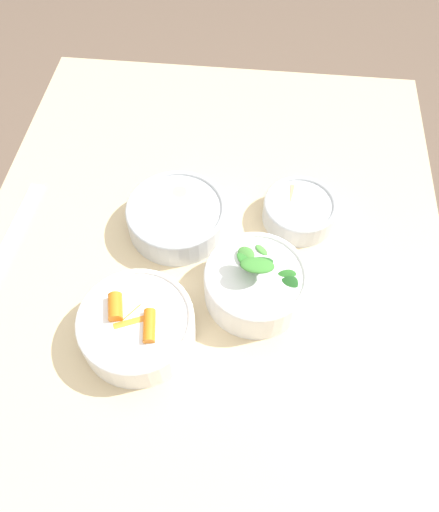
# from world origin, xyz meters

# --- Properties ---
(ground_plane) EXTENTS (10.00, 10.00, 0.00)m
(ground_plane) POSITION_xyz_m (0.00, 0.00, 0.00)
(ground_plane) COLOR brown
(dining_table) EXTENTS (1.33, 0.86, 0.78)m
(dining_table) POSITION_xyz_m (0.00, 0.00, 0.67)
(dining_table) COLOR beige
(dining_table) RESTS_ON ground_plane
(bowl_carrots) EXTENTS (0.18, 0.18, 0.07)m
(bowl_carrots) POSITION_xyz_m (-0.05, 0.09, 0.81)
(bowl_carrots) COLOR white
(bowl_carrots) RESTS_ON dining_table
(bowl_greens) EXTENTS (0.17, 0.17, 0.11)m
(bowl_greens) POSITION_xyz_m (0.04, -0.09, 0.82)
(bowl_greens) COLOR white
(bowl_greens) RESTS_ON dining_table
(bowl_beans_hotdog) EXTENTS (0.18, 0.18, 0.06)m
(bowl_beans_hotdog) POSITION_xyz_m (0.18, 0.06, 0.81)
(bowl_beans_hotdog) COLOR silver
(bowl_beans_hotdog) RESTS_ON dining_table
(bowl_cookies) EXTENTS (0.14, 0.14, 0.05)m
(bowl_cookies) POSITION_xyz_m (0.22, -0.16, 0.81)
(bowl_cookies) COLOR silver
(bowl_cookies) RESTS_ON dining_table
(ruler) EXTENTS (0.31, 0.05, 0.00)m
(ruler) POSITION_xyz_m (0.09, 0.37, 0.78)
(ruler) COLOR #EFB7C6
(ruler) RESTS_ON dining_table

